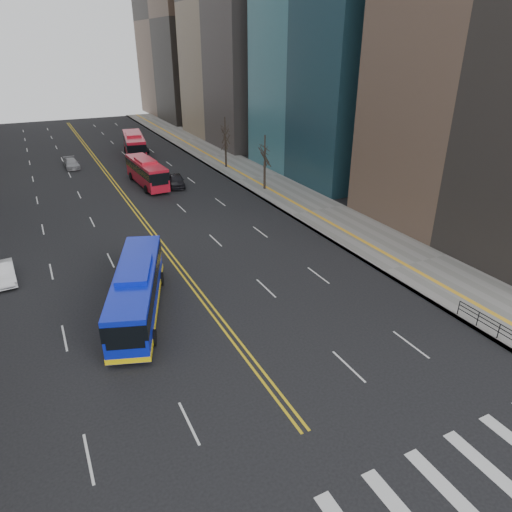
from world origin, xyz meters
TOP-DOWN VIEW (x-y plane):
  - sidewalk_right at (17.50, 45.00)m, footprint 7.00×130.00m
  - centerline at (0.00, 55.00)m, footprint 0.55×100.00m
  - pedestrian_railing at (14.30, 6.00)m, footprint 0.06×6.06m
  - street_trees at (-7.18, 34.55)m, footprint 35.20×47.20m
  - blue_bus at (-4.45, 18.82)m, footprint 6.24×11.95m
  - red_bus_near at (3.66, 48.35)m, footprint 3.03×10.57m
  - red_bus_far at (5.86, 64.57)m, footprint 4.46×12.05m
  - car_white at (-12.50, 27.83)m, footprint 1.72×4.24m
  - car_dark_mid at (6.75, 46.12)m, footprint 2.74×4.85m
  - car_silver at (-3.92, 61.83)m, footprint 2.01×4.62m
  - car_dark_far at (7.47, 67.53)m, footprint 2.57×4.84m

SIDE VIEW (x-z plane):
  - centerline at x=0.00m, z-range 0.00..0.01m
  - sidewalk_right at x=17.50m, z-range 0.00..0.15m
  - car_dark_far at x=7.47m, z-range 0.00..1.29m
  - car_silver at x=-3.92m, z-range 0.00..1.32m
  - car_white at x=-12.50m, z-range 0.00..1.37m
  - car_dark_mid at x=6.75m, z-range 0.00..1.56m
  - pedestrian_railing at x=14.30m, z-range 0.31..1.33m
  - blue_bus at x=-4.45m, z-range 0.08..3.52m
  - red_bus_near at x=3.66m, z-range 0.19..3.53m
  - red_bus_far at x=5.86m, z-range 0.21..3.92m
  - street_trees at x=-7.18m, z-range 1.07..8.67m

